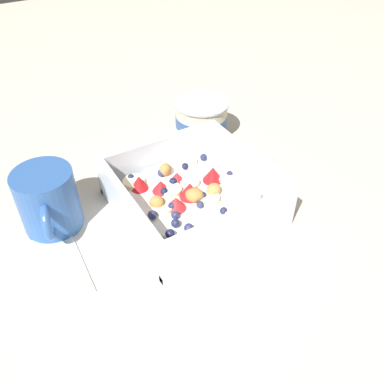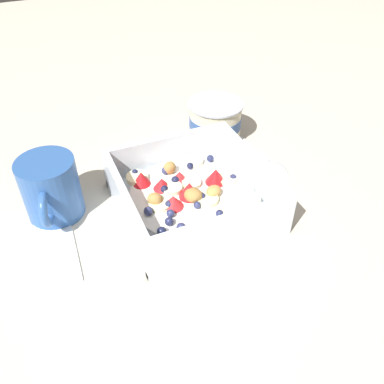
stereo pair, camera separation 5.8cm
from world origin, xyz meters
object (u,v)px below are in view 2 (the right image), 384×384
(spoon, at_px, (268,159))
(coffee_mug, at_px, (51,189))
(folded_napkin, at_px, (29,258))
(fruit_bowl, at_px, (191,196))
(yogurt_cup, at_px, (215,121))

(spoon, xyz_separation_m, coffee_mug, (-0.35, 0.01, 0.04))
(coffee_mug, distance_m, folded_napkin, 0.10)
(fruit_bowl, height_order, yogurt_cup, yogurt_cup)
(folded_napkin, bearing_deg, coffee_mug, 57.01)
(folded_napkin, bearing_deg, yogurt_cup, 25.10)
(yogurt_cup, height_order, coffee_mug, coffee_mug)
(spoon, relative_size, yogurt_cup, 1.80)
(fruit_bowl, height_order, coffee_mug, coffee_mug)
(yogurt_cup, bearing_deg, coffee_mug, -163.68)
(coffee_mug, bearing_deg, fruit_bowl, -19.85)
(fruit_bowl, relative_size, folded_napkin, 1.72)
(fruit_bowl, relative_size, yogurt_cup, 2.13)
(folded_napkin, bearing_deg, spoon, 9.09)
(spoon, distance_m, coffee_mug, 0.35)
(fruit_bowl, height_order, spoon, fruit_bowl)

